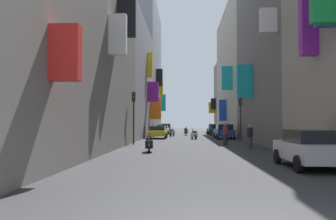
# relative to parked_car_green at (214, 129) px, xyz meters

# --- Properties ---
(ground_plane) EXTENTS (140.00, 140.00, 0.00)m
(ground_plane) POSITION_rel_parked_car_green_xyz_m (-3.74, -16.01, -0.77)
(ground_plane) COLOR #2D2D30
(building_left_mid_a) EXTENTS (7.39, 16.92, 12.96)m
(building_left_mid_a) POSITION_rel_parked_car_green_xyz_m (-11.73, -13.06, 5.71)
(building_left_mid_a) COLOR gray
(building_left_mid_a) RESTS_ON ground
(building_left_mid_b) EXTENTS (6.99, 18.61, 20.62)m
(building_left_mid_b) POSITION_rel_parked_car_green_xyz_m (-11.73, 4.69, 9.53)
(building_left_mid_b) COLOR gray
(building_left_mid_b) RESTS_ON ground
(building_right_mid_a) EXTENTS (7.28, 16.74, 16.10)m
(building_right_mid_a) POSITION_rel_parked_car_green_xyz_m (4.26, -22.67, 7.28)
(building_right_mid_a) COLOR slate
(building_right_mid_a) RESTS_ON ground
(building_right_mid_b) EXTENTS (7.24, 22.15, 17.48)m
(building_right_mid_b) POSITION_rel_parked_car_green_xyz_m (4.26, -3.23, 7.97)
(building_right_mid_b) COLOR #BCB29E
(building_right_mid_b) RESTS_ON ground
(building_right_mid_c) EXTENTS (7.24, 6.14, 12.14)m
(building_right_mid_c) POSITION_rel_parked_car_green_xyz_m (4.25, 10.92, 5.30)
(building_right_mid_c) COLOR gray
(building_right_mid_c) RESTS_ON ground
(parked_car_green) EXTENTS (1.91, 4.18, 1.48)m
(parked_car_green) POSITION_rel_parked_car_green_xyz_m (0.00, 0.00, 0.00)
(parked_car_green) COLOR #236638
(parked_car_green) RESTS_ON ground
(parked_car_yellow) EXTENTS (2.02, 4.20, 1.33)m
(parked_car_yellow) POSITION_rel_parked_car_green_xyz_m (-7.30, -14.42, -0.06)
(parked_car_yellow) COLOR gold
(parked_car_yellow) RESTS_ON ground
(parked_car_white) EXTENTS (1.88, 4.50, 1.39)m
(parked_car_white) POSITION_rel_parked_car_green_xyz_m (-7.54, -2.11, -0.04)
(parked_car_white) COLOR white
(parked_car_white) RESTS_ON ground
(parked_car_blue) EXTENTS (1.92, 4.29, 1.52)m
(parked_car_blue) POSITION_rel_parked_car_green_xyz_m (-0.22, -14.91, 0.02)
(parked_car_blue) COLOR navy
(parked_car_blue) RESTS_ON ground
(parked_car_silver) EXTENTS (1.89, 3.94, 1.43)m
(parked_car_silver) POSITION_rel_parked_car_green_xyz_m (0.24, -38.20, -0.01)
(parked_car_silver) COLOR #B7B7BC
(parked_car_silver) RESTS_ON ground
(parked_car_grey) EXTENTS (1.85, 4.03, 1.52)m
(parked_car_grey) POSITION_rel_parked_car_green_xyz_m (-7.42, 6.00, 0.02)
(parked_car_grey) COLOR slate
(parked_car_grey) RESTS_ON ground
(scooter_silver) EXTENTS (0.69, 1.81, 1.13)m
(scooter_silver) POSITION_rel_parked_car_green_xyz_m (-5.92, -8.82, -0.31)
(scooter_silver) COLOR #ADADB2
(scooter_silver) RESTS_ON ground
(scooter_black) EXTENTS (0.54, 1.94, 1.13)m
(scooter_black) POSITION_rel_parked_car_green_xyz_m (-6.49, -31.47, -0.31)
(scooter_black) COLOR black
(scooter_black) RESTS_ON ground
(scooter_blue) EXTENTS (0.45, 1.87, 1.13)m
(scooter_blue) POSITION_rel_parked_car_green_xyz_m (-4.18, -6.03, -0.31)
(scooter_blue) COLOR #2D4CAD
(scooter_blue) RESTS_ON ground
(scooter_white) EXTENTS (0.70, 1.85, 1.13)m
(scooter_white) POSITION_rel_parked_car_green_xyz_m (-3.43, -15.77, -0.31)
(scooter_white) COLOR silver
(scooter_white) RESTS_ON ground
(scooter_orange) EXTENTS (0.63, 1.80, 1.13)m
(scooter_orange) POSITION_rel_parked_car_green_xyz_m (-4.12, 1.93, -0.31)
(scooter_orange) COLOR orange
(scooter_orange) RESTS_ON ground
(pedestrian_crossing) EXTENTS (0.47, 0.47, 1.63)m
(pedestrian_crossing) POSITION_rel_parked_car_green_xyz_m (-1.05, -7.36, 0.04)
(pedestrian_crossing) COLOR black
(pedestrian_crossing) RESTS_ON ground
(pedestrian_near_left) EXTENTS (0.50, 0.50, 1.59)m
(pedestrian_near_left) POSITION_rel_parked_car_green_xyz_m (-0.26, -29.12, 0.01)
(pedestrian_near_left) COLOR #3F3F3F
(pedestrian_near_left) RESTS_ON ground
(pedestrian_near_right) EXTENTS (0.43, 0.43, 1.71)m
(pedestrian_near_right) POSITION_rel_parked_car_green_xyz_m (-1.31, -24.89, 0.08)
(pedestrian_near_right) COLOR #2C2C2C
(pedestrian_near_right) RESTS_ON ground
(traffic_light_near_corner) EXTENTS (0.26, 0.34, 4.07)m
(traffic_light_near_corner) POSITION_rel_parked_car_green_xyz_m (-8.36, -24.89, 2.01)
(traffic_light_near_corner) COLOR #2D2D2D
(traffic_light_near_corner) RESTS_ON ground
(traffic_light_far_corner) EXTENTS (0.26, 0.34, 4.07)m
(traffic_light_far_corner) POSITION_rel_parked_car_green_xyz_m (0.88, -18.62, 2.01)
(traffic_light_far_corner) COLOR #2D2D2D
(traffic_light_far_corner) RESTS_ON ground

